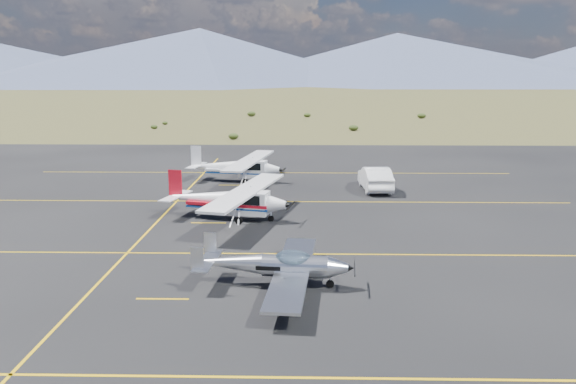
% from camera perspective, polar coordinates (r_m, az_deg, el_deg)
% --- Properties ---
extents(ground, '(1600.00, 1600.00, 0.00)m').
position_cam_1_polar(ground, '(24.85, -3.92, -7.74)').
color(ground, '#383D1C').
rests_on(ground, ground).
extents(apron, '(72.00, 72.00, 0.02)m').
position_cam_1_polar(apron, '(31.50, -2.80, -3.44)').
color(apron, black).
rests_on(apron, ground).
extents(aircraft_low_wing, '(6.10, 8.48, 1.84)m').
position_cam_1_polar(aircraft_low_wing, '(22.53, -1.11, -7.44)').
color(aircraft_low_wing, silver).
rests_on(aircraft_low_wing, apron).
extents(aircraft_cessna, '(7.06, 10.91, 2.76)m').
position_cam_1_polar(aircraft_cessna, '(32.80, -6.06, -0.66)').
color(aircraft_cessna, white).
rests_on(aircraft_cessna, apron).
extents(aircraft_plain, '(6.59, 10.85, 2.74)m').
position_cam_1_polar(aircraft_plain, '(44.17, -5.23, 2.62)').
color(aircraft_plain, white).
rests_on(aircraft_plain, apron).
extents(sedan, '(2.06, 5.31, 1.72)m').
position_cam_1_polar(sedan, '(41.30, 8.84, 1.39)').
color(sedan, white).
rests_on(sedan, apron).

